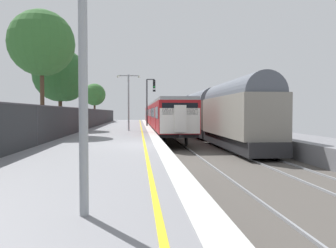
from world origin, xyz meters
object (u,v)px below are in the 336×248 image
Objects in this scene: signal_gantry at (149,97)px; background_tree_right at (95,95)px; commuter_train_at_platform at (160,115)px; platform_lamp_near at (83,6)px; background_tree_left at (41,44)px; freight_train_adjacent_track at (193,112)px; platform_lamp_mid at (129,97)px; background_tree_centre at (62,77)px.

background_tree_right is at bearing 116.52° from signal_gantry.
commuter_train_at_platform is at bearing -53.48° from background_tree_right.
signal_gantry is at bearing 86.53° from platform_lamp_near.
platform_lamp_near is 0.61× the size of background_tree_left.
freight_train_adjacent_track is 14.51m from platform_lamp_mid.
background_tree_right is (-6.19, 26.64, 1.44)m from platform_lamp_mid.
background_tree_left is at bearing -118.91° from signal_gantry.
freight_train_adjacent_track is at bearing 78.35° from platform_lamp_near.
signal_gantry is 10.26m from platform_lamp_mid.
platform_lamp_mid is (-3.58, -13.44, 1.65)m from commuter_train_at_platform.
background_tree_centre reaches higher than signal_gantry.
freight_train_adjacent_track is 22.32m from background_tree_left.
freight_train_adjacent_track is 6.21m from signal_gantry.
commuter_train_at_platform is 38.15m from platform_lamp_near.
background_tree_centre is (0.04, 6.31, -1.66)m from background_tree_left.
background_tree_centre reaches higher than platform_lamp_near.
background_tree_left is (-13.63, -17.00, 4.81)m from freight_train_adjacent_track.
platform_lamp_near reaches higher than platform_lamp_mid.
freight_train_adjacent_track is 37.59m from platform_lamp_near.
background_tree_left is at bearing -90.39° from background_tree_centre.
signal_gantry is 17.11m from background_tree_left.
background_tree_left is 1.21× the size of background_tree_centre.
background_tree_right reaches higher than freight_train_adjacent_track.
platform_lamp_mid is 6.48m from background_tree_centre.
platform_lamp_near is 20.94m from background_tree_left.
background_tree_left is at bearing -89.74° from background_tree_right.
freight_train_adjacent_track is 9.22× the size of signal_gantry.
signal_gantry is 0.87× the size of background_tree_right.
signal_gantry is 11.77m from background_tree_centre.
background_tree_left is (-6.05, 19.78, 3.24)m from platform_lamp_near.
background_tree_left reaches higher than commuter_train_at_platform.
freight_train_adjacent_track is 8.04× the size of background_tree_right.
background_tree_left is (-6.05, -4.70, 3.50)m from platform_lamp_mid.
commuter_train_at_platform is 7.70× the size of signal_gantry.
background_tree_centre reaches higher than platform_lamp_mid.
commuter_train_at_platform is 16.71m from background_tree_right.
background_tree_centre is at bearing 165.01° from platform_lamp_mid.
platform_lamp_near reaches higher than freight_train_adjacent_track.
platform_lamp_mid is (-7.58, -12.30, 1.31)m from freight_train_adjacent_track.
background_tree_centre is at bearing -129.01° from commuter_train_at_platform.
background_tree_left is (-9.63, -18.14, 5.16)m from commuter_train_at_platform.
freight_train_adjacent_track is 9.41× the size of platform_lamp_near.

